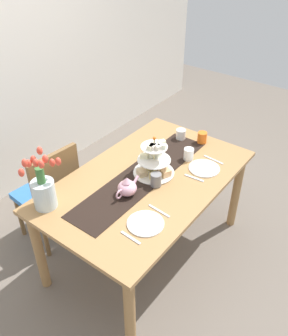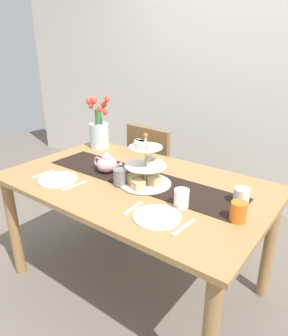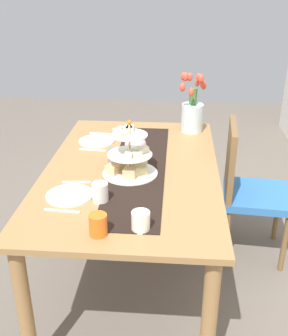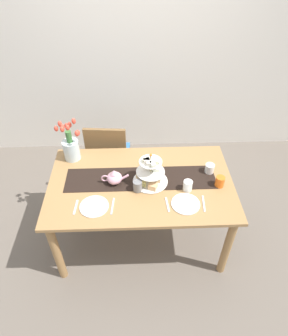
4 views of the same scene
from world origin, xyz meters
name	(u,v)px [view 4 (image 4 of 4)]	position (x,y,z in m)	size (l,w,h in m)	color
ground_plane	(141,235)	(0.00, 0.00, 0.00)	(8.00, 8.00, 0.00)	#6B6056
room_wall_rear	(136,51)	(0.00, 1.58, 1.30)	(6.00, 0.08, 2.60)	silver
dining_table	(141,191)	(0.00, 0.00, 0.65)	(1.58, 0.96, 0.76)	#A37747
chair_left	(109,154)	(-0.33, 0.71, 0.50)	(0.45, 0.45, 0.91)	brown
table_runner	(141,179)	(0.00, 0.04, 0.76)	(1.30, 0.30, 0.00)	black
tiered_cake_stand	(150,174)	(0.08, 0.00, 0.85)	(0.30, 0.30, 0.30)	beige
teapot	(114,178)	(-0.22, 0.00, 0.82)	(0.24, 0.13, 0.14)	#E5A8BC
tulip_vase	(71,146)	(-0.63, 0.35, 0.90)	(0.23, 0.18, 0.41)	silver
cream_jug	(210,168)	(0.61, 0.10, 0.80)	(0.08, 0.08, 0.09)	white
dinner_plate_left	(94,206)	(-0.38, -0.27, 0.77)	(0.23, 0.23, 0.01)	white
fork_left	(76,207)	(-0.52, -0.27, 0.76)	(0.02, 0.15, 0.01)	silver
knife_left	(113,206)	(-0.23, -0.27, 0.76)	(0.01, 0.17, 0.01)	silver
dinner_plate_right	(186,204)	(0.35, -0.27, 0.77)	(0.23, 0.23, 0.01)	white
fork_right	(167,205)	(0.20, -0.27, 0.76)	(0.02, 0.15, 0.01)	silver
knife_right	(204,204)	(0.49, -0.27, 0.76)	(0.01, 0.17, 0.01)	silver
mug_grey	(138,186)	(-0.03, -0.10, 0.81)	(0.08, 0.08, 0.10)	slate
mug_white_text	(188,186)	(0.38, -0.11, 0.81)	(0.08, 0.08, 0.10)	white
mug_orange	(220,181)	(0.66, -0.07, 0.81)	(0.08, 0.08, 0.10)	orange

